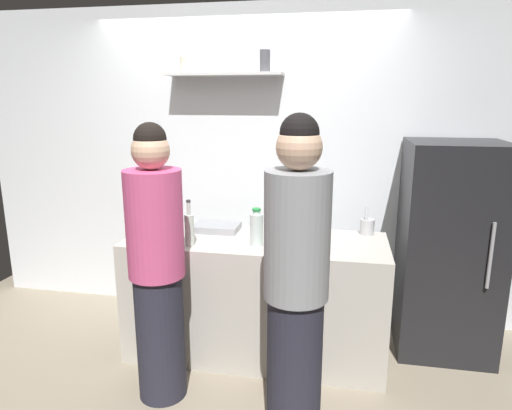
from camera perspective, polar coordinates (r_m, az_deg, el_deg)
The scene contains 12 objects.
ground_plane at distance 3.25m, azimuth -5.95°, elevation -21.84°, with size 5.28×5.28×0.00m, color gray.
back_wall_assembly at distance 3.91m, azimuth -1.15°, elevation 5.07°, with size 4.80×0.32×2.60m.
refrigerator at distance 3.64m, azimuth 22.96°, elevation -5.06°, with size 0.67×0.68×1.57m.
counter at distance 3.41m, azimuth 0.00°, elevation -11.39°, with size 1.85×0.69×0.88m, color #B7B2A8.
baking_pan at distance 3.46m, azimuth -4.97°, elevation -2.81°, with size 0.34×0.24×0.05m, color gray.
utensil_holder at distance 3.44m, azimuth 13.77°, elevation -2.65°, with size 0.10×0.10×0.21m.
wine_bottle_pale_glass at distance 3.11m, azimuth -8.37°, elevation -2.94°, with size 0.06×0.06×0.32m.
wine_bottle_amber_glass at distance 3.27m, azimuth 5.49°, elevation -2.24°, with size 0.07×0.07×0.30m.
wine_bottle_green_glass at distance 3.40m, azimuth 6.91°, elevation -1.44°, with size 0.07×0.07×0.31m.
water_bottle_plastic at distance 3.08m, azimuth 0.06°, elevation -3.00°, with size 0.09×0.09×0.26m.
person_pink_top at distance 2.84m, azimuth -12.33°, elevation -7.70°, with size 0.34×0.34×1.73m.
person_grey_hoodie at distance 2.42m, azimuth 5.05°, elevation -10.21°, with size 0.34×0.34×1.80m.
Camera 1 is at (0.80, -2.53, 1.87)m, focal length 31.88 mm.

